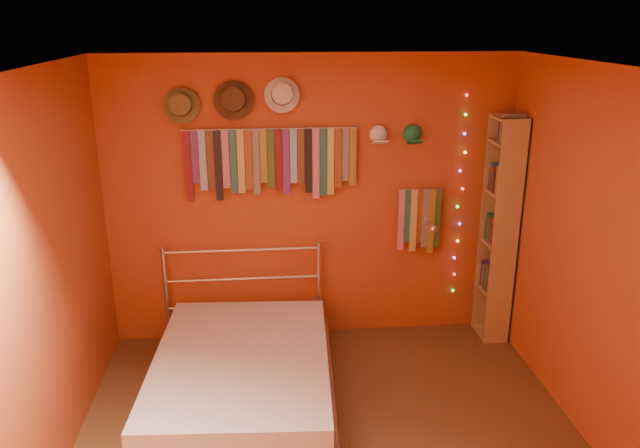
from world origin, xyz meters
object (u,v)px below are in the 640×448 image
object	(u,v)px
tie_rack	(271,159)
reading_lamp	(432,227)
bookshelf	(504,229)
bed	(242,376)

from	to	relation	value
tie_rack	reading_lamp	distance (m)	1.49
bookshelf	bed	bearing A→B (deg)	-159.84
tie_rack	bookshelf	distance (m)	2.10
reading_lamp	tie_rack	bearing A→B (deg)	172.90
tie_rack	bed	bearing A→B (deg)	-105.39
reading_lamp	bookshelf	xyz separation A→B (m)	(0.64, 0.01, -0.04)
tie_rack	bed	distance (m)	1.76
reading_lamp	bed	distance (m)	2.01
reading_lamp	bed	bearing A→B (deg)	-153.29
bookshelf	tie_rack	bearing A→B (deg)	175.56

